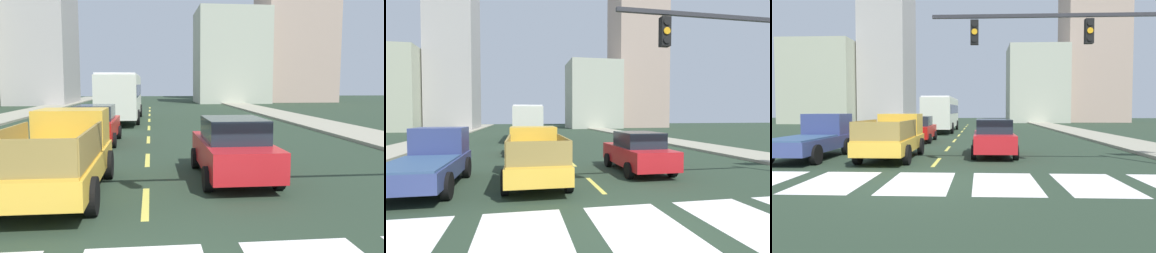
# 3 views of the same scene
# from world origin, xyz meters

# --- Properties ---
(ground_plane) EXTENTS (160.00, 160.00, 0.00)m
(ground_plane) POSITION_xyz_m (0.00, 0.00, 0.00)
(ground_plane) COLOR #263727
(sidewalk_right) EXTENTS (3.17, 110.00, 0.15)m
(sidewalk_right) POSITION_xyz_m (10.93, 18.00, 0.07)
(sidewalk_right) COLOR gray
(sidewalk_right) RESTS_ON ground
(sidewalk_left) EXTENTS (3.17, 110.00, 0.15)m
(sidewalk_left) POSITION_xyz_m (-10.93, 18.00, 0.07)
(sidewalk_left) COLOR gray
(sidewalk_left) RESTS_ON ground
(crosswalk_stripe_2) EXTENTS (1.89, 3.23, 0.01)m
(crosswalk_stripe_2) POSITION_xyz_m (-2.53, 0.00, 0.00)
(crosswalk_stripe_2) COLOR white
(crosswalk_stripe_2) RESTS_ON ground
(crosswalk_stripe_3) EXTENTS (1.89, 3.23, 0.01)m
(crosswalk_stripe_3) POSITION_xyz_m (0.00, 0.00, 0.00)
(crosswalk_stripe_3) COLOR white
(crosswalk_stripe_3) RESTS_ON ground
(crosswalk_stripe_4) EXTENTS (1.89, 3.23, 0.01)m
(crosswalk_stripe_4) POSITION_xyz_m (2.53, 0.00, 0.00)
(crosswalk_stripe_4) COLOR white
(crosswalk_stripe_4) RESTS_ON ground
(crosswalk_stripe_5) EXTENTS (1.89, 3.23, 0.01)m
(crosswalk_stripe_5) POSITION_xyz_m (5.06, 0.00, 0.00)
(crosswalk_stripe_5) COLOR white
(crosswalk_stripe_5) RESTS_ON ground
(lane_dash_0) EXTENTS (0.16, 2.40, 0.01)m
(lane_dash_0) POSITION_xyz_m (0.00, 4.00, 0.00)
(lane_dash_0) COLOR #D4C74E
(lane_dash_0) RESTS_ON ground
(lane_dash_1) EXTENTS (0.16, 2.40, 0.01)m
(lane_dash_1) POSITION_xyz_m (0.00, 9.00, 0.00)
(lane_dash_1) COLOR #D4C74E
(lane_dash_1) RESTS_ON ground
(lane_dash_2) EXTENTS (0.16, 2.40, 0.01)m
(lane_dash_2) POSITION_xyz_m (0.00, 14.00, 0.00)
(lane_dash_2) COLOR #D4C74E
(lane_dash_2) RESTS_ON ground
(lane_dash_3) EXTENTS (0.16, 2.40, 0.01)m
(lane_dash_3) POSITION_xyz_m (0.00, 19.00, 0.00)
(lane_dash_3) COLOR #D4C74E
(lane_dash_3) RESTS_ON ground
(lane_dash_4) EXTENTS (0.16, 2.40, 0.01)m
(lane_dash_4) POSITION_xyz_m (0.00, 24.00, 0.00)
(lane_dash_4) COLOR #D4C74E
(lane_dash_4) RESTS_ON ground
(lane_dash_5) EXTENTS (0.16, 2.40, 0.01)m
(lane_dash_5) POSITION_xyz_m (0.00, 29.00, 0.00)
(lane_dash_5) COLOR #D4C74E
(lane_dash_5) RESTS_ON ground
(lane_dash_6) EXTENTS (0.16, 2.40, 0.01)m
(lane_dash_6) POSITION_xyz_m (0.00, 34.00, 0.00)
(lane_dash_6) COLOR #D4C74E
(lane_dash_6) RESTS_ON ground
(lane_dash_7) EXTENTS (0.16, 2.40, 0.01)m
(lane_dash_7) POSITION_xyz_m (0.00, 39.00, 0.00)
(lane_dash_7) COLOR #D4C74E
(lane_dash_7) RESTS_ON ground
(pickup_stakebed) EXTENTS (2.18, 5.20, 1.96)m
(pickup_stakebed) POSITION_xyz_m (-2.04, 5.27, 0.94)
(pickup_stakebed) COLOR gold
(pickup_stakebed) RESTS_ON ground
(pickup_dark) EXTENTS (2.18, 5.20, 1.96)m
(pickup_dark) POSITION_xyz_m (-5.60, 5.18, 0.92)
(pickup_dark) COLOR navy
(pickup_dark) RESTS_ON ground
(city_bus) EXTENTS (2.72, 10.80, 3.32)m
(city_bus) POSITION_xyz_m (-1.96, 23.77, 1.95)
(city_bus) COLOR silver
(city_bus) RESTS_ON ground
(sedan_near_right) EXTENTS (2.02, 4.40, 1.72)m
(sedan_near_right) POSITION_xyz_m (-2.33, 13.08, 0.86)
(sedan_near_right) COLOR red
(sedan_near_right) RESTS_ON ground
(sedan_mid) EXTENTS (2.02, 4.40, 1.72)m
(sedan_mid) POSITION_xyz_m (2.42, 6.10, 0.86)
(sedan_mid) COLOR red
(sedan_mid) RESTS_ON ground
(traffic_signal_gantry) EXTENTS (9.93, 0.27, 6.00)m
(traffic_signal_gantry) POSITION_xyz_m (6.72, 2.14, 4.24)
(traffic_signal_gantry) COLOR #2D2D33
(traffic_signal_gantry) RESTS_ON ground
(tower_tall_centre) EXTENTS (7.33, 11.08, 27.62)m
(tower_tall_centre) POSITION_xyz_m (-13.87, 49.09, 13.81)
(tower_tall_centre) COLOR #AAA5A0
(tower_tall_centre) RESTS_ON ground
(block_mid_left) EXTENTS (10.24, 9.23, 33.46)m
(block_mid_left) POSITION_xyz_m (21.65, 53.05, 16.73)
(block_mid_left) COLOR tan
(block_mid_left) RESTS_ON ground
(block_mid_right) EXTENTS (10.71, 9.62, 12.83)m
(block_mid_right) POSITION_xyz_m (-23.09, 44.78, 6.42)
(block_mid_right) COLOR #ABAF95
(block_mid_right) RESTS_ON ground
(block_low_left) EXTENTS (9.68, 8.76, 12.81)m
(block_low_left) POSITION_xyz_m (11.35, 50.22, 6.40)
(block_low_left) COLOR #B0B49F
(block_low_left) RESTS_ON ground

